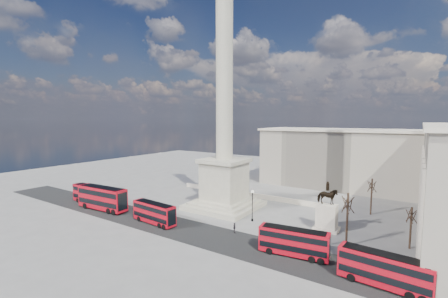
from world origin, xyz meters
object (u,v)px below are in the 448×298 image
red_bus_e (91,194)px  pedestrian_standing (371,261)px  equestrian_statue (327,213)px  red_bus_c (294,242)px  red_bus_b (154,213)px  pedestrian_crossing (234,228)px  pedestrian_walking (329,240)px  nelsons_column (224,149)px  red_bus_a (103,198)px  victorian_lamp (252,203)px  red_bus_d (385,270)px

red_bus_e → pedestrian_standing: size_ratio=6.94×
red_bus_e → equestrian_statue: bearing=13.9°
red_bus_c → red_bus_b: bearing=176.0°
pedestrian_crossing → red_bus_b: bearing=72.5°
red_bus_b → pedestrian_walking: red_bus_b is taller
nelsons_column → red_bus_e: bearing=-152.0°
red_bus_b → red_bus_e: red_bus_e is taller
red_bus_a → victorian_lamp: (29.98, 11.33, 0.89)m
red_bus_a → pedestrian_crossing: bearing=4.7°
red_bus_b → victorian_lamp: size_ratio=1.64×
red_bus_b → pedestrian_standing: bearing=11.1°
red_bus_e → pedestrian_crossing: size_ratio=5.80×
red_bus_d → nelsons_column: bearing=158.7°
red_bus_b → pedestrian_crossing: red_bus_b is taller
red_bus_b → pedestrian_standing: size_ratio=6.50×
red_bus_e → victorian_lamp: (36.50, 9.87, 1.30)m
equestrian_statue → pedestrian_standing: (8.42, -10.04, -2.27)m
pedestrian_standing → red_bus_b: bearing=11.1°
red_bus_c → pedestrian_crossing: bearing=159.5°
red_bus_a → equestrian_statue: 45.33m
red_bus_e → equestrian_statue: size_ratio=1.21×
red_bus_a → equestrian_statue: bearing=15.1°
victorian_lamp → pedestrian_walking: 15.56m
equestrian_statue → pedestrian_crossing: equestrian_statue is taller
pedestrian_walking → equestrian_statue: bearing=101.5°
nelsons_column → red_bus_b: 19.82m
pedestrian_walking → pedestrian_standing: size_ratio=1.10×
red_bus_d → equestrian_statue: bearing=130.2°
nelsons_column → pedestrian_walking: size_ratio=29.95×
victorian_lamp → pedestrian_walking: (15.03, -3.02, -2.69)m
red_bus_d → equestrian_statue: (-10.33, 14.70, 0.93)m
nelsons_column → pedestrian_standing: bearing=-20.5°
red_bus_e → red_bus_d: bearing=-2.5°
red_bus_a → pedestrian_walking: size_ratio=7.51×
red_bus_a → red_bus_d: red_bus_a is taller
victorian_lamp → red_bus_b: bearing=-142.5°
red_bus_c → pedestrian_walking: (3.23, 6.63, -1.24)m
red_bus_a → red_bus_e: (-6.52, 1.46, -0.41)m
red_bus_a → red_bus_b: (15.41, 0.16, -0.57)m
red_bus_d → victorian_lamp: 26.08m
nelsons_column → red_bus_d: size_ratio=4.98×
red_bus_e → pedestrian_walking: red_bus_e is taller
victorian_lamp → red_bus_c: bearing=-39.3°
equestrian_statue → pedestrian_crossing: size_ratio=4.79×
nelsons_column → pedestrian_walking: 28.25m
red_bus_e → victorian_lamp: bearing=14.3°
red_bus_b → equestrian_statue: bearing=31.8°
victorian_lamp → pedestrian_crossing: 7.42m
red_bus_a → victorian_lamp: size_ratio=2.09×
pedestrian_standing → pedestrian_crossing: 21.15m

